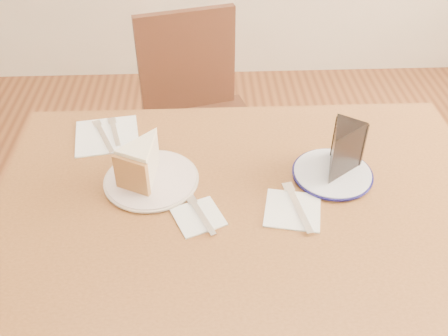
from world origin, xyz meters
TOP-DOWN VIEW (x-y plane):
  - table at (0.00, 0.00)m, footprint 1.20×0.80m
  - chair_far at (-0.12, 0.70)m, footprint 0.53×0.53m
  - plate_cream at (-0.23, 0.07)m, footprint 0.22×0.22m
  - plate_navy at (0.22, 0.07)m, footprint 0.19×0.19m
  - carrot_cake at (-0.24, 0.08)m, footprint 0.13×0.15m
  - chocolate_cake at (0.23, 0.07)m, footprint 0.13×0.14m
  - napkin_cream at (-0.11, -0.06)m, footprint 0.13×0.13m
  - napkin_navy at (0.11, -0.05)m, footprint 0.15×0.15m
  - napkin_spare at (-0.36, 0.27)m, footprint 0.19×0.19m
  - fork_cream at (-0.11, -0.06)m, footprint 0.07×0.13m
  - knife_navy at (0.12, -0.04)m, footprint 0.04×0.17m
  - fork_spare at (-0.34, 0.28)m, footprint 0.05×0.14m
  - knife_spare at (-0.37, 0.26)m, footprint 0.08×0.15m

SIDE VIEW (x-z plane):
  - chair_far at x=-0.12m, z-range 0.05..0.93m
  - table at x=0.00m, z-range 0.28..1.03m
  - napkin_cream at x=-0.11m, z-range 0.75..0.75m
  - napkin_navy at x=0.11m, z-range 0.75..0.75m
  - napkin_spare at x=-0.36m, z-range 0.75..0.75m
  - plate_cream at x=-0.23m, z-range 0.75..0.76m
  - plate_navy at x=0.22m, z-range 0.75..0.76m
  - fork_cream at x=-0.11m, z-range 0.75..0.76m
  - knife_navy at x=0.12m, z-range 0.75..0.76m
  - fork_spare at x=-0.34m, z-range 0.75..0.76m
  - knife_spare at x=-0.37m, z-range 0.75..0.76m
  - carrot_cake at x=-0.24m, z-range 0.76..0.85m
  - chocolate_cake at x=0.23m, z-range 0.76..0.88m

